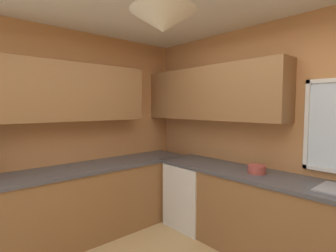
% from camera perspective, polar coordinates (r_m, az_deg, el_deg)
% --- Properties ---
extents(room_shell, '(4.14, 3.67, 2.66)m').
position_cam_1_polar(room_shell, '(2.36, 2.03, 7.64)').
color(room_shell, '#C6844C').
rests_on(room_shell, ground_plane).
extents(counter_run_left, '(0.65, 3.28, 0.89)m').
position_cam_1_polar(counter_run_left, '(3.43, -20.57, -16.07)').
color(counter_run_left, olive).
rests_on(counter_run_left, ground_plane).
extents(counter_run_back, '(3.23, 0.65, 0.89)m').
position_cam_1_polar(counter_run_back, '(3.06, 24.56, -18.76)').
color(counter_run_back, olive).
rests_on(counter_run_back, ground_plane).
extents(dishwasher, '(0.60, 0.60, 0.85)m').
position_cam_1_polar(dishwasher, '(3.69, 5.69, -14.76)').
color(dishwasher, white).
rests_on(dishwasher, ground_plane).
extents(bowl, '(0.20, 0.20, 0.09)m').
position_cam_1_polar(bowl, '(3.05, 18.93, -8.97)').
color(bowl, '#B74C42').
rests_on(bowl, counter_run_back).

